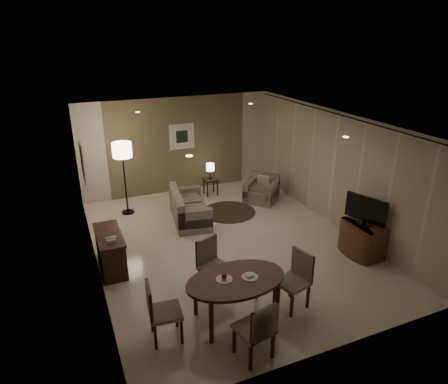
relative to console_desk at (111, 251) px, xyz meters
name	(u,v)px	position (x,y,z in m)	size (l,w,h in m)	color
room_shell	(220,180)	(2.49, 0.40, 0.98)	(5.50, 7.00, 2.70)	beige
taupe_accent	(178,145)	(2.49, 3.48, 0.98)	(3.96, 0.03, 2.70)	#726047
curtain_wall	(333,171)	(5.17, 0.00, 0.95)	(0.08, 6.70, 2.58)	#C5B699
curtain_rod	(339,115)	(5.17, 0.00, 2.27)	(0.03, 0.03, 6.80)	black
art_back_frame	(182,136)	(2.59, 3.46, 1.23)	(0.72, 0.03, 0.72)	silver
art_back_canvas	(182,137)	(2.59, 3.44, 1.23)	(0.34, 0.01, 0.34)	black
art_left_frame	(83,163)	(-0.23, 1.20, 1.48)	(0.03, 0.60, 0.80)	silver
art_left_canvas	(83,163)	(-0.21, 1.20, 1.48)	(0.01, 0.46, 0.64)	gray
downlight_nl	(189,156)	(1.09, -1.80, 2.31)	(0.10, 0.10, 0.01)	white
downlight_nr	(346,137)	(3.89, -1.80, 2.31)	(0.10, 0.10, 0.01)	white
downlight_fl	(138,112)	(1.09, 1.80, 2.31)	(0.10, 0.10, 0.01)	white
downlight_fr	(251,104)	(3.89, 1.80, 2.31)	(0.10, 0.10, 0.01)	white
console_desk	(111,251)	(0.00, 0.00, 0.00)	(0.48, 1.20, 0.75)	#492217
telephone	(111,239)	(0.00, -0.30, 0.43)	(0.20, 0.14, 0.09)	white
tv_cabinet	(362,239)	(4.89, -1.50, -0.03)	(0.48, 0.90, 0.70)	brown
flat_tv	(366,210)	(4.87, -1.50, 0.65)	(0.06, 0.88, 0.60)	black
dining_table	(236,299)	(1.62, -2.32, 0.01)	(1.63, 1.02, 0.76)	#492217
chair_near	(254,328)	(1.52, -3.14, 0.11)	(0.47, 0.47, 0.98)	gray
chair_far	(215,268)	(1.59, -1.52, 0.13)	(0.49, 0.49, 1.00)	gray
chair_left	(165,311)	(0.47, -2.30, 0.11)	(0.47, 0.47, 0.97)	gray
chair_right	(292,282)	(2.61, -2.40, 0.12)	(0.48, 0.48, 0.98)	gray
plate_a	(224,279)	(1.44, -2.27, 0.40)	(0.26, 0.26, 0.02)	white
plate_b	(250,277)	(1.84, -2.37, 0.40)	(0.26, 0.26, 0.02)	white
fruit_apple	(224,276)	(1.44, -2.27, 0.45)	(0.09, 0.09, 0.09)	maroon
napkin	(250,276)	(1.84, -2.37, 0.42)	(0.12, 0.08, 0.03)	white
round_rug	(229,212)	(3.18, 1.49, -0.37)	(1.37, 1.37, 0.01)	#38301F
sofa	(190,206)	(2.11, 1.43, 0.01)	(0.81, 1.62, 0.76)	gray
armchair	(261,189)	(4.28, 1.80, -0.02)	(0.81, 0.76, 0.72)	gray
side_table	(211,187)	(3.18, 2.79, -0.14)	(0.37, 0.37, 0.48)	black
table_lamp	(210,170)	(3.18, 2.79, 0.35)	(0.22, 0.22, 0.50)	#FFEAC1
floor_lamp	(125,179)	(0.77, 2.47, 0.55)	(0.47, 0.47, 1.86)	#FFE5B7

